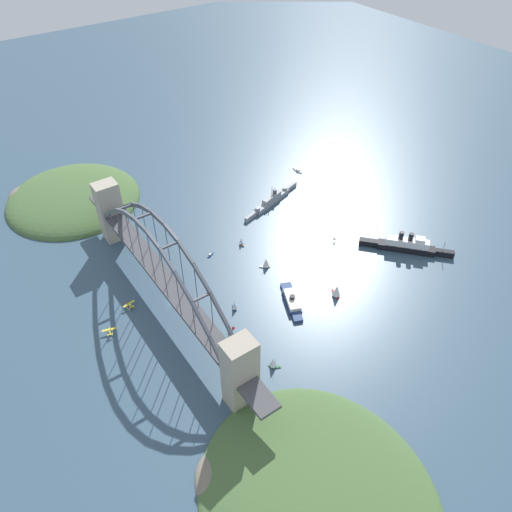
{
  "coord_description": "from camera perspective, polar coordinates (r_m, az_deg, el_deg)",
  "views": [
    {
      "loc": [
        242.8,
        -89.61,
        269.22
      ],
      "look_at": [
        0.0,
        80.17,
        8.0
      ],
      "focal_mm": 34.21,
      "sensor_mm": 36.0,
      "label": 1
    }
  ],
  "objects": [
    {
      "name": "small_boat_4",
      "position": [
        416.51,
        -1.73,
        1.74
      ],
      "size": [
        6.64,
        4.06,
        7.47
      ],
      "color": "brown",
      "rests_on": "ground"
    },
    {
      "name": "small_boat_1",
      "position": [
        361.96,
        -2.53,
        -5.82
      ],
      "size": [
        6.59,
        4.1,
        8.03
      ],
      "color": "#234C8C",
      "rests_on": "ground"
    },
    {
      "name": "naval_cruiser",
      "position": [
        466.18,
        1.89,
        6.61
      ],
      "size": [
        25.63,
        75.63,
        18.29
      ],
      "color": "gray",
      "rests_on": "ground"
    },
    {
      "name": "harbor_arch_bridge",
      "position": [
        353.12,
        -10.73,
        -2.37
      ],
      "size": [
        259.11,
        18.9,
        74.46
      ],
      "color": "#ADA38E",
      "rests_on": "ground"
    },
    {
      "name": "headland_east_shore",
      "position": [
        292.39,
        6.74,
        -26.25
      ],
      "size": [
        140.15,
        125.51,
        19.16
      ],
      "color": "#476638",
      "rests_on": "ground"
    },
    {
      "name": "small_boat_3",
      "position": [
        516.8,
        4.9,
        9.96
      ],
      "size": [
        12.78,
        3.4,
        2.42
      ],
      "color": "silver",
      "rests_on": "ground"
    },
    {
      "name": "ground_plane",
      "position": [
        373.45,
        -10.18,
        -5.59
      ],
      "size": [
        1400.0,
        1400.0,
        0.0
      ],
      "primitive_type": "plane",
      "color": "#385166"
    },
    {
      "name": "small_boat_5",
      "position": [
        428.84,
        9.16,
        2.02
      ],
      "size": [
        9.96,
        9.78,
        2.12
      ],
      "color": "silver",
      "rests_on": "ground"
    },
    {
      "name": "headland_west_shore",
      "position": [
        504.14,
        -20.77,
        6.18
      ],
      "size": [
        128.83,
        124.41,
        26.52
      ],
      "color": "#476638",
      "rests_on": "ground"
    },
    {
      "name": "ocean_liner",
      "position": [
        428.01,
        17.15,
        1.19
      ],
      "size": [
        61.46,
        56.13,
        18.61
      ],
      "color": "black",
      "rests_on": "ground"
    },
    {
      "name": "small_boat_2",
      "position": [
        393.96,
        1.19,
        -0.8
      ],
      "size": [
        6.96,
        8.41,
        10.02
      ],
      "color": "silver",
      "rests_on": "ground"
    },
    {
      "name": "small_boat_6",
      "position": [
        328.48,
        2.04,
        -12.29
      ],
      "size": [
        7.53,
        7.46,
        10.11
      ],
      "color": "#2D6B3D",
      "rests_on": "ground"
    },
    {
      "name": "seaplane_second_in_formation",
      "position": [
        362.7,
        -16.73,
        -8.44
      ],
      "size": [
        8.21,
        10.45,
        4.93
      ],
      "color": "#B7B7B2",
      "rests_on": "ground"
    },
    {
      "name": "harbor_ferry_steamer",
      "position": [
        368.03,
        4.21,
        -5.23
      ],
      "size": [
        39.54,
        22.81,
        7.71
      ],
      "color": "navy",
      "rests_on": "ground"
    },
    {
      "name": "channel_marker_buoy",
      "position": [
        351.77,
        -2.67,
        -8.32
      ],
      "size": [
        2.2,
        2.2,
        2.75
      ],
      "color": "red",
      "rests_on": "ground"
    },
    {
      "name": "small_boat_7",
      "position": [
        374.77,
        9.41,
        -4.0
      ],
      "size": [
        10.77,
        7.4,
        12.4
      ],
      "color": "#B2231E",
      "rests_on": "ground"
    },
    {
      "name": "small_boat_0",
      "position": [
        409.01,
        -5.36,
        0.14
      ],
      "size": [
        4.08,
        7.38,
        1.92
      ],
      "color": "#234C8C",
      "rests_on": "ground"
    },
    {
      "name": "seaplane_taxiing_near_bridge",
      "position": [
        375.92,
        -14.56,
        -5.6
      ],
      "size": [
        7.19,
        9.85,
        5.07
      ],
      "color": "#B7B7B2",
      "rests_on": "ground"
    }
  ]
}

